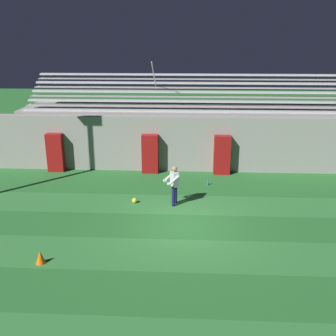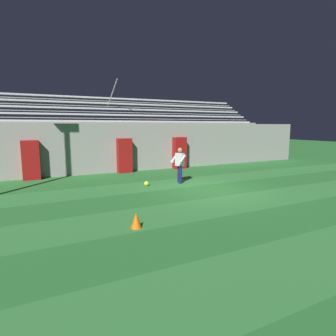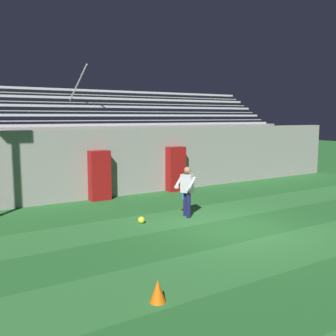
{
  "view_description": "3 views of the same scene",
  "coord_description": "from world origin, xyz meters",
  "px_view_note": "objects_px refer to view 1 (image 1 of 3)",
  "views": [
    {
      "loc": [
        0.08,
        -12.99,
        6.53
      ],
      "look_at": [
        -0.67,
        1.51,
        1.72
      ],
      "focal_mm": 42.0,
      "sensor_mm": 36.0,
      "label": 1
    },
    {
      "loc": [
        -6.8,
        -9.47,
        2.69
      ],
      "look_at": [
        -1.06,
        1.9,
        0.76
      ],
      "focal_mm": 30.0,
      "sensor_mm": 36.0,
      "label": 2
    },
    {
      "loc": [
        -7.75,
        -8.44,
        3.29
      ],
      "look_at": [
        -1.53,
        1.35,
        1.77
      ],
      "focal_mm": 42.0,
      "sensor_mm": 36.0,
      "label": 3
    }
  ],
  "objects_px": {
    "padding_pillar_far_left": "(55,153)",
    "goalkeeper": "(174,183)",
    "padding_pillar_gate_left": "(150,154)",
    "traffic_cone": "(40,257)",
    "soccer_ball": "(135,201)",
    "water_bottle": "(208,183)",
    "padding_pillar_gate_right": "(222,155)"
  },
  "relations": [
    {
      "from": "padding_pillar_gate_left",
      "to": "water_bottle",
      "type": "bearing_deg",
      "value": -30.45
    },
    {
      "from": "water_bottle",
      "to": "traffic_cone",
      "type": "bearing_deg",
      "value": -127.55
    },
    {
      "from": "padding_pillar_far_left",
      "to": "goalkeeper",
      "type": "height_order",
      "value": "padding_pillar_far_left"
    },
    {
      "from": "soccer_ball",
      "to": "padding_pillar_far_left",
      "type": "bearing_deg",
      "value": 139.2
    },
    {
      "from": "padding_pillar_gate_right",
      "to": "padding_pillar_far_left",
      "type": "distance_m",
      "value": 8.47
    },
    {
      "from": "padding_pillar_far_left",
      "to": "water_bottle",
      "type": "distance_m",
      "value": 7.94
    },
    {
      "from": "soccer_ball",
      "to": "traffic_cone",
      "type": "height_order",
      "value": "traffic_cone"
    },
    {
      "from": "padding_pillar_far_left",
      "to": "padding_pillar_gate_right",
      "type": "bearing_deg",
      "value": 0.0
    },
    {
      "from": "traffic_cone",
      "to": "water_bottle",
      "type": "bearing_deg",
      "value": 52.45
    },
    {
      "from": "padding_pillar_gate_right",
      "to": "water_bottle",
      "type": "height_order",
      "value": "padding_pillar_gate_right"
    },
    {
      "from": "soccer_ball",
      "to": "water_bottle",
      "type": "height_order",
      "value": "water_bottle"
    },
    {
      "from": "goalkeeper",
      "to": "traffic_cone",
      "type": "height_order",
      "value": "goalkeeper"
    },
    {
      "from": "padding_pillar_gate_left",
      "to": "goalkeeper",
      "type": "height_order",
      "value": "padding_pillar_gate_left"
    },
    {
      "from": "padding_pillar_gate_left",
      "to": "traffic_cone",
      "type": "distance_m",
      "value": 9.08
    },
    {
      "from": "padding_pillar_far_left",
      "to": "water_bottle",
      "type": "relative_size",
      "value": 8.2
    },
    {
      "from": "traffic_cone",
      "to": "water_bottle",
      "type": "distance_m",
      "value": 8.84
    },
    {
      "from": "padding_pillar_gate_left",
      "to": "padding_pillar_far_left",
      "type": "distance_m",
      "value": 4.85
    },
    {
      "from": "padding_pillar_gate_left",
      "to": "goalkeeper",
      "type": "distance_m",
      "value": 4.27
    },
    {
      "from": "goalkeeper",
      "to": "traffic_cone",
      "type": "bearing_deg",
      "value": -130.03
    },
    {
      "from": "padding_pillar_far_left",
      "to": "water_bottle",
      "type": "bearing_deg",
      "value": -12.28
    },
    {
      "from": "traffic_cone",
      "to": "padding_pillar_gate_right",
      "type": "bearing_deg",
      "value": 54.72
    },
    {
      "from": "padding_pillar_gate_left",
      "to": "goalkeeper",
      "type": "xyz_separation_m",
      "value": [
        1.37,
        -4.04,
        -0.03
      ]
    },
    {
      "from": "padding_pillar_far_left",
      "to": "goalkeeper",
      "type": "xyz_separation_m",
      "value": [
        6.22,
        -4.04,
        -0.03
      ]
    },
    {
      "from": "goalkeeper",
      "to": "traffic_cone",
      "type": "xyz_separation_m",
      "value": [
        -3.9,
        -4.64,
        -0.74
      ]
    },
    {
      "from": "traffic_cone",
      "to": "water_bottle",
      "type": "relative_size",
      "value": 1.75
    },
    {
      "from": "padding_pillar_gate_left",
      "to": "water_bottle",
      "type": "distance_m",
      "value": 3.42
    },
    {
      "from": "padding_pillar_gate_right",
      "to": "goalkeeper",
      "type": "xyz_separation_m",
      "value": [
        -2.25,
        -4.04,
        -0.03
      ]
    },
    {
      "from": "padding_pillar_far_left",
      "to": "goalkeeper",
      "type": "bearing_deg",
      "value": -33.02
    },
    {
      "from": "goalkeeper",
      "to": "soccer_ball",
      "type": "relative_size",
      "value": 7.59
    },
    {
      "from": "padding_pillar_gate_left",
      "to": "soccer_ball",
      "type": "distance_m",
      "value": 4.05
    },
    {
      "from": "padding_pillar_far_left",
      "to": "soccer_ball",
      "type": "xyz_separation_m",
      "value": [
        4.57,
        -3.95,
        -0.87
      ]
    },
    {
      "from": "padding_pillar_gate_left",
      "to": "traffic_cone",
      "type": "bearing_deg",
      "value": -106.25
    }
  ]
}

